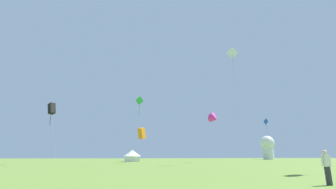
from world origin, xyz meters
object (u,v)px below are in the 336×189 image
Objects in this scene: kite_white_diamond at (233,55)px; kite_blue_diamond at (266,123)px; kite_magenta_delta at (214,118)px; kite_orange_box at (142,133)px; person_spectator at (327,168)px; kite_black_box at (52,109)px; observatory_dome at (268,146)px; kite_green_diamond at (139,102)px; festival_tent_right at (132,155)px.

kite_white_diamond is 2.26× the size of kite_blue_diamond.
kite_magenta_delta is at bearing 151.09° from kite_blue_diamond.
kite_orange_box is at bearing 127.02° from kite_white_diamond.
kite_blue_diamond is at bearing 56.91° from person_spectator.
kite_black_box is 98.49m from observatory_dome.
person_spectator is 109.86m from observatory_dome.
kite_blue_diamond is 5.80× the size of person_spectator.
kite_green_diamond is 2.55× the size of festival_tent_right.
kite_white_diamond reaches higher than kite_black_box.
kite_green_diamond is 16.51m from kite_orange_box.
kite_white_diamond is at bearing -63.06° from festival_tent_right.
observatory_dome is at bearing 43.76° from kite_magenta_delta.
kite_black_box is (-18.70, -11.49, 3.13)m from kite_orange_box.
festival_tent_right is (-15.82, 31.14, -19.25)m from kite_white_diamond.
kite_white_diamond is 13.11× the size of person_spectator.
kite_magenta_delta is at bearing -136.24° from observatory_dome.
kite_black_box is at bearing -127.99° from festival_tent_right.
kite_white_diamond reaches higher than kite_green_diamond.
kite_magenta_delta is 6.89× the size of person_spectator.
kite_magenta_delta is at bearing -43.61° from festival_tent_right.
kite_black_box is 1.04× the size of observatory_dome.
kite_black_box is (-33.63, 8.33, -10.93)m from kite_white_diamond.
kite_blue_diamond is at bearing -38.87° from festival_tent_right.
kite_magenta_delta is 2.44× the size of festival_tent_right.
kite_magenta_delta reaches higher than kite_black_box.
kite_orange_box is at bearing -85.54° from festival_tent_right.
kite_green_diamond reaches higher than kite_orange_box.
kite_magenta_delta is (19.86, 9.97, -0.82)m from kite_green_diamond.
kite_blue_diamond is (10.31, -5.69, -1.45)m from kite_magenta_delta.
observatory_dome is at bearing 55.15° from person_spectator.
kite_blue_diamond reaches higher than festival_tent_right.
kite_green_diamond is 36.04m from person_spectator.
person_spectator is at bearing -108.45° from kite_magenta_delta.
observatory_dome reaches higher than festival_tent_right.
person_spectator is at bearing -124.85° from observatory_dome.
kite_white_diamond reaches higher than kite_blue_diamond.
kite_white_diamond reaches higher than kite_orange_box.
festival_tent_right is (17.81, 22.81, -8.32)m from kite_black_box.
observatory_dome is at bearing 39.50° from kite_green_diamond.
kite_orange_box is at bearing 92.63° from person_spectator.
kite_white_diamond is at bearing 67.11° from person_spectator.
kite_magenta_delta is at bearing 71.55° from person_spectator.
kite_orange_box is (-16.99, 5.70, -3.50)m from kite_magenta_delta.
kite_green_diamond is 16.41m from kite_black_box.
kite_orange_box reaches higher than festival_tent_right.
kite_green_diamond is at bearing -153.34° from kite_magenta_delta.
festival_tent_right is (-3.17, 61.10, 0.91)m from person_spectator.
kite_blue_diamond is 46.54m from person_spectator.
kite_green_diamond is 1.15× the size of observatory_dome.
kite_white_diamond reaches higher than festival_tent_right.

